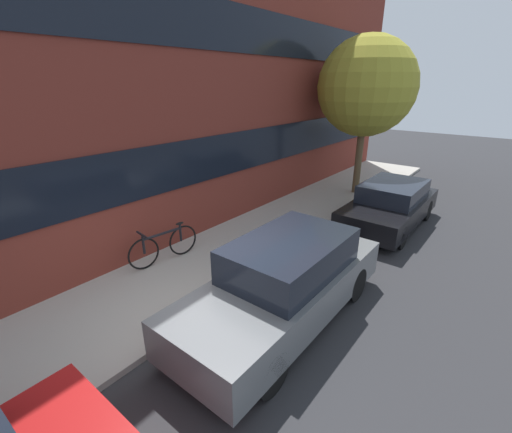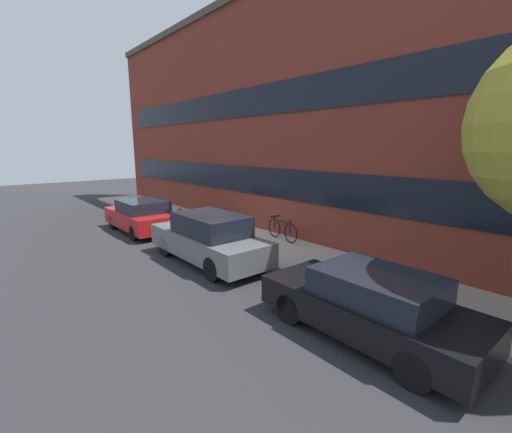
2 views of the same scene
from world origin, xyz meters
The scene contains 7 objects.
ground_plane centered at (0.00, 0.00, 0.00)m, with size 56.00×56.00×0.00m, color #2B2B2D.
sidewalk_strip centered at (0.00, 1.31, 0.05)m, with size 28.00×2.61×0.11m.
rowhouse_facade centered at (0.00, 3.05, 4.64)m, with size 28.00×1.02×9.27m.
parked_car_grey centered at (1.08, -1.05, 0.73)m, with size 4.34×1.62×1.48m.
parked_car_black centered at (6.39, -1.05, 0.63)m, with size 3.91×1.64×1.25m.
bicycle centered at (0.96, 2.08, 0.51)m, with size 1.67×0.44×0.81m.
street_tree centered at (8.54, 0.87, 3.70)m, with size 3.20×3.20×5.20m.
Camera 1 is at (-3.09, -3.73, 3.86)m, focal length 24.00 mm.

